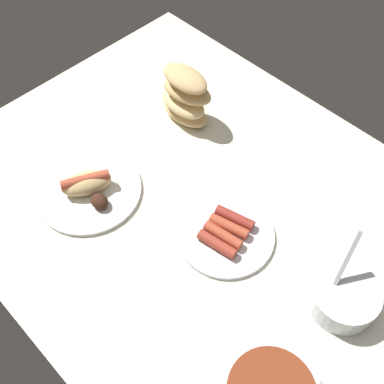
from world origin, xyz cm
name	(u,v)px	position (x,y,z in cm)	size (l,w,h in cm)	color
ground_plane	(205,210)	(0.00, 0.00, -1.50)	(120.00, 90.00, 3.00)	silver
plate_hotdog_assembled	(88,188)	(21.59, 16.11, 1.64)	(24.44, 24.44, 5.61)	white
bowl_coleslaw	(344,296)	(-34.87, -2.49, 3.17)	(13.48, 13.48, 15.69)	silver
bread_stack	(185,97)	(23.06, -16.44, 7.20)	(14.49, 9.67, 14.40)	#DBB77A
plate_sausages	(226,233)	(-8.51, 2.34, 1.00)	(21.14, 21.14, 3.32)	white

